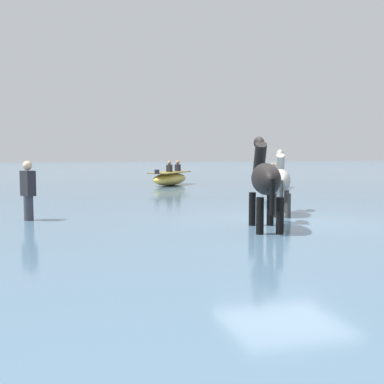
{
  "coord_description": "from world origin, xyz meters",
  "views": [
    {
      "loc": [
        -4.61,
        -9.29,
        1.85
      ],
      "look_at": [
        -1.39,
        2.18,
        0.85
      ],
      "focal_mm": 46.45,
      "sensor_mm": 36.0,
      "label": 1
    }
  ],
  "objects_px": {
    "horse_trailing_black": "(265,181)",
    "boat_near_starboard": "(273,182)",
    "person_onlooker_right": "(28,196)",
    "horse_lead_grey": "(281,182)",
    "boat_distant_west": "(170,178)"
  },
  "relations": [
    {
      "from": "boat_distant_west",
      "to": "person_onlooker_right",
      "type": "xyz_separation_m",
      "value": [
        -5.39,
        -9.75,
        0.21
      ]
    },
    {
      "from": "horse_trailing_black",
      "to": "person_onlooker_right",
      "type": "distance_m",
      "value": 5.05
    },
    {
      "from": "boat_near_starboard",
      "to": "person_onlooker_right",
      "type": "xyz_separation_m",
      "value": [
        -8.81,
        -6.67,
        0.24
      ]
    },
    {
      "from": "horse_trailing_black",
      "to": "boat_distant_west",
      "type": "bearing_deg",
      "value": 85.39
    },
    {
      "from": "boat_distant_west",
      "to": "person_onlooker_right",
      "type": "height_order",
      "value": "person_onlooker_right"
    },
    {
      "from": "horse_lead_grey",
      "to": "horse_trailing_black",
      "type": "height_order",
      "value": "horse_trailing_black"
    },
    {
      "from": "horse_lead_grey",
      "to": "boat_distant_west",
      "type": "relative_size",
      "value": 0.7
    },
    {
      "from": "person_onlooker_right",
      "to": "horse_trailing_black",
      "type": "bearing_deg",
      "value": -29.04
    },
    {
      "from": "horse_trailing_black",
      "to": "person_onlooker_right",
      "type": "xyz_separation_m",
      "value": [
        -4.4,
        2.44,
        -0.4
      ]
    },
    {
      "from": "horse_trailing_black",
      "to": "boat_near_starboard",
      "type": "distance_m",
      "value": 10.15
    },
    {
      "from": "person_onlooker_right",
      "to": "horse_lead_grey",
      "type": "bearing_deg",
      "value": -5.55
    },
    {
      "from": "horse_trailing_black",
      "to": "horse_lead_grey",
      "type": "bearing_deg",
      "value": 56.81
    },
    {
      "from": "boat_distant_west",
      "to": "person_onlooker_right",
      "type": "distance_m",
      "value": 11.14
    },
    {
      "from": "horse_trailing_black",
      "to": "boat_distant_west",
      "type": "relative_size",
      "value": 0.8
    },
    {
      "from": "horse_trailing_black",
      "to": "boat_near_starboard",
      "type": "xyz_separation_m",
      "value": [
        4.41,
        9.12,
        -0.63
      ]
    }
  ]
}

